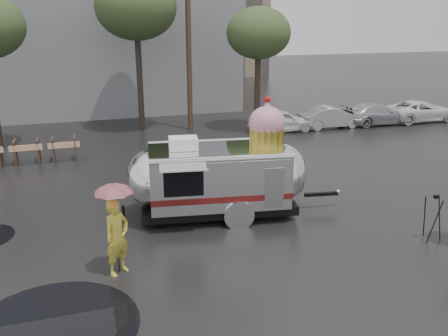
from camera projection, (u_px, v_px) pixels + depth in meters
name	position (u px, v px, depth m)	size (l,w,h in m)	color
ground	(225.00, 249.00, 12.62)	(120.00, 120.00, 0.00)	black
puddles	(74.00, 278.00, 11.21)	(9.67, 8.59, 0.01)	black
grey_building	(57.00, 7.00, 31.26)	(22.00, 12.00, 13.00)	slate
utility_pole	(189.00, 43.00, 24.63)	(1.60, 0.28, 9.00)	#473323
tree_mid	(136.00, 8.00, 24.29)	(4.20, 4.20, 8.03)	#382D26
tree_right	(259.00, 34.00, 24.60)	(3.36, 3.36, 6.42)	#382D26
barricade_row	(27.00, 151.00, 19.90)	(4.30, 0.80, 1.00)	#473323
parked_cars	(359.00, 113.00, 26.69)	(13.20, 1.90, 1.50)	silver
airstream_trailer	(221.00, 174.00, 14.48)	(6.90, 2.95, 3.74)	silver
person_left	(117.00, 237.00, 11.19)	(0.68, 0.45, 1.88)	gold
umbrella_pink	(114.00, 198.00, 10.89)	(1.11, 1.11, 2.31)	pink
tripod	(433.00, 214.00, 12.93)	(0.49, 0.56, 1.34)	black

